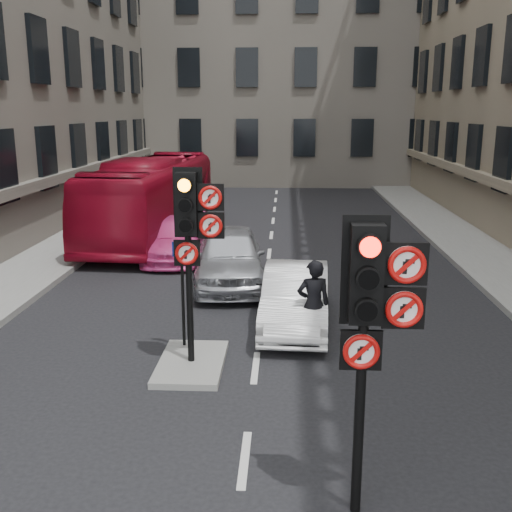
# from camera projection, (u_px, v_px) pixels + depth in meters

# --- Properties ---
(pavement_left) EXTENTS (3.00, 50.00, 0.16)m
(pavement_left) POSITION_uv_depth(u_px,v_px,m) (32.00, 264.00, 18.25)
(pavement_left) COLOR gray
(pavement_left) RESTS_ON ground
(pavement_right) EXTENTS (3.00, 50.00, 0.16)m
(pavement_right) POSITION_uv_depth(u_px,v_px,m) (512.00, 270.00, 17.55)
(pavement_right) COLOR gray
(pavement_right) RESTS_ON ground
(centre_island) EXTENTS (1.20, 2.00, 0.12)m
(centre_island) POSITION_uv_depth(u_px,v_px,m) (191.00, 363.00, 11.18)
(centre_island) COLOR gray
(centre_island) RESTS_ON ground
(building_far) EXTENTS (30.00, 14.00, 20.00)m
(building_far) POSITION_uv_depth(u_px,v_px,m) (280.00, 28.00, 40.73)
(building_far) COLOR slate
(building_far) RESTS_ON ground
(signal_near) EXTENTS (0.91, 0.40, 3.58)m
(signal_near) POSITION_uv_depth(u_px,v_px,m) (372.00, 306.00, 6.56)
(signal_near) COLOR black
(signal_near) RESTS_ON ground
(signal_far) EXTENTS (0.91, 0.40, 3.58)m
(signal_far) POSITION_uv_depth(u_px,v_px,m) (192.00, 225.00, 10.53)
(signal_far) COLOR black
(signal_far) RESTS_ON centre_island
(car_silver) EXTENTS (2.27, 4.75, 1.56)m
(car_silver) POSITION_uv_depth(u_px,v_px,m) (230.00, 256.00, 16.28)
(car_silver) COLOR #A8AAB0
(car_silver) RESTS_ON ground
(car_white) EXTENTS (1.57, 4.04, 1.31)m
(car_white) POSITION_uv_depth(u_px,v_px,m) (295.00, 297.00, 13.17)
(car_white) COLOR silver
(car_white) RESTS_ON ground
(car_pink) EXTENTS (1.88, 4.37, 1.25)m
(car_pink) POSITION_uv_depth(u_px,v_px,m) (176.00, 239.00, 19.22)
(car_pink) COLOR #EA4598
(car_pink) RESTS_ON ground
(bus_red) EXTENTS (3.08, 10.69, 2.94)m
(bus_red) POSITION_uv_depth(u_px,v_px,m) (153.00, 197.00, 22.24)
(bus_red) COLOR maroon
(bus_red) RESTS_ON ground
(motorcycle) EXTENTS (0.58, 1.82, 1.08)m
(motorcycle) POSITION_uv_depth(u_px,v_px,m) (269.00, 300.00, 13.35)
(motorcycle) COLOR black
(motorcycle) RESTS_ON ground
(motorcyclist) EXTENTS (0.74, 0.55, 1.83)m
(motorcyclist) POSITION_uv_depth(u_px,v_px,m) (313.00, 305.00, 11.83)
(motorcyclist) COLOR black
(motorcyclist) RESTS_ON ground
(info_sign) EXTENTS (0.36, 0.16, 2.10)m
(info_sign) POSITION_uv_depth(u_px,v_px,m) (182.00, 279.00, 11.56)
(info_sign) COLOR black
(info_sign) RESTS_ON centre_island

